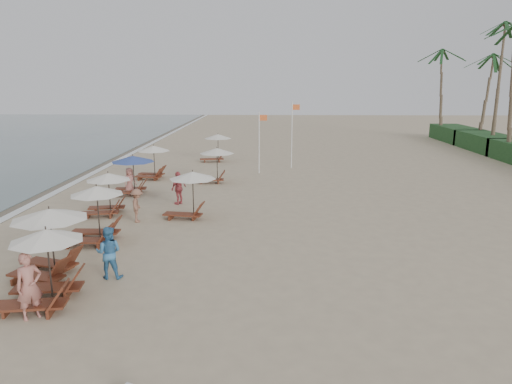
{
  "coord_description": "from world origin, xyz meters",
  "views": [
    {
      "loc": [
        1.36,
        -15.47,
        6.29
      ],
      "look_at": [
        0.76,
        5.94,
        1.3
      ],
      "focal_mm": 32.93,
      "sensor_mm": 36.0,
      "label": 1
    }
  ],
  "objects_px": {
    "inland_station_2": "(215,145)",
    "beachgoer_mid_a": "(109,252)",
    "lounger_station_4": "(131,173)",
    "beachgoer_far_b": "(130,181)",
    "lounger_station_0": "(41,271)",
    "inland_station_1": "(214,160)",
    "beachgoer_mid_b": "(137,206)",
    "beachgoer_near": "(29,286)",
    "inland_station_0": "(189,188)",
    "lounger_station_2": "(92,216)",
    "lounger_station_3": "(105,193)",
    "lounger_station_1": "(46,240)",
    "lounger_station_5": "(151,161)",
    "flag_pole_near": "(260,140)",
    "beachgoer_far_a": "(179,188)"
  },
  "relations": [
    {
      "from": "lounger_station_1",
      "to": "beachgoer_far_b",
      "type": "distance_m",
      "value": 11.96
    },
    {
      "from": "lounger_station_3",
      "to": "lounger_station_4",
      "type": "distance_m",
      "value": 4.29
    },
    {
      "from": "lounger_station_0",
      "to": "inland_station_0",
      "type": "height_order",
      "value": "lounger_station_0"
    },
    {
      "from": "inland_station_1",
      "to": "lounger_station_0",
      "type": "bearing_deg",
      "value": -99.92
    },
    {
      "from": "inland_station_2",
      "to": "beachgoer_mid_b",
      "type": "relative_size",
      "value": 1.72
    },
    {
      "from": "lounger_station_5",
      "to": "beachgoer_mid_b",
      "type": "xyz_separation_m",
      "value": [
        1.8,
        -10.06,
        -0.4
      ]
    },
    {
      "from": "lounger_station_3",
      "to": "lounger_station_4",
      "type": "xyz_separation_m",
      "value": [
        -0.0,
        4.29,
        0.19
      ]
    },
    {
      "from": "beachgoer_mid_b",
      "to": "flag_pole_near",
      "type": "height_order",
      "value": "flag_pole_near"
    },
    {
      "from": "lounger_station_4",
      "to": "beachgoer_near",
      "type": "relative_size",
      "value": 1.37
    },
    {
      "from": "beachgoer_mid_a",
      "to": "beachgoer_far_a",
      "type": "relative_size",
      "value": 1.0
    },
    {
      "from": "inland_station_2",
      "to": "beachgoer_far_a",
      "type": "height_order",
      "value": "inland_station_2"
    },
    {
      "from": "lounger_station_4",
      "to": "beachgoer_mid_a",
      "type": "bearing_deg",
      "value": -77.18
    },
    {
      "from": "lounger_station_3",
      "to": "beachgoer_near",
      "type": "distance_m",
      "value": 10.45
    },
    {
      "from": "lounger_station_0",
      "to": "flag_pole_near",
      "type": "height_order",
      "value": "flag_pole_near"
    },
    {
      "from": "lounger_station_2",
      "to": "beachgoer_mid_b",
      "type": "relative_size",
      "value": 1.61
    },
    {
      "from": "lounger_station_5",
      "to": "inland_station_0",
      "type": "bearing_deg",
      "value": -66.35
    },
    {
      "from": "lounger_station_0",
      "to": "lounger_station_4",
      "type": "height_order",
      "value": "lounger_station_0"
    },
    {
      "from": "lounger_station_2",
      "to": "beachgoer_far_b",
      "type": "height_order",
      "value": "lounger_station_2"
    },
    {
      "from": "inland_station_2",
      "to": "lounger_station_1",
      "type": "bearing_deg",
      "value": -97.1
    },
    {
      "from": "lounger_station_1",
      "to": "beachgoer_far_a",
      "type": "xyz_separation_m",
      "value": [
        2.53,
        9.66,
        -0.39
      ]
    },
    {
      "from": "beachgoer_mid_b",
      "to": "beachgoer_far_b",
      "type": "relative_size",
      "value": 1.02
    },
    {
      "from": "lounger_station_1",
      "to": "beachgoer_mid_b",
      "type": "xyz_separation_m",
      "value": [
        1.23,
        6.33,
        -0.48
      ]
    },
    {
      "from": "beachgoer_near",
      "to": "inland_station_2",
      "type": "bearing_deg",
      "value": 42.39
    },
    {
      "from": "inland_station_0",
      "to": "beachgoer_far_a",
      "type": "xyz_separation_m",
      "value": [
        -1.0,
        2.62,
        -0.57
      ]
    },
    {
      "from": "lounger_station_2",
      "to": "beachgoer_near",
      "type": "xyz_separation_m",
      "value": [
        0.6,
        -6.27,
        -0.14
      ]
    },
    {
      "from": "lounger_station_5",
      "to": "beachgoer_near",
      "type": "distance_m",
      "value": 19.27
    },
    {
      "from": "inland_station_2",
      "to": "beachgoer_mid_a",
      "type": "bearing_deg",
      "value": -92.11
    },
    {
      "from": "beachgoer_far_b",
      "to": "flag_pole_near",
      "type": "height_order",
      "value": "flag_pole_near"
    },
    {
      "from": "lounger_station_0",
      "to": "lounger_station_2",
      "type": "relative_size",
      "value": 1.02
    },
    {
      "from": "lounger_station_4",
      "to": "beachgoer_far_b",
      "type": "xyz_separation_m",
      "value": [
        -0.12,
        0.12,
        -0.51
      ]
    },
    {
      "from": "lounger_station_4",
      "to": "inland_station_1",
      "type": "distance_m",
      "value": 5.59
    },
    {
      "from": "inland_station_0",
      "to": "beachgoer_mid_a",
      "type": "xyz_separation_m",
      "value": [
        -1.46,
        -7.09,
        -0.57
      ]
    },
    {
      "from": "inland_station_0",
      "to": "lounger_station_3",
      "type": "bearing_deg",
      "value": 173.45
    },
    {
      "from": "lounger_station_0",
      "to": "inland_station_1",
      "type": "height_order",
      "value": "lounger_station_0"
    },
    {
      "from": "lounger_station_0",
      "to": "lounger_station_3",
      "type": "relative_size",
      "value": 1.06
    },
    {
      "from": "beachgoer_mid_a",
      "to": "beachgoer_mid_b",
      "type": "height_order",
      "value": "beachgoer_mid_a"
    },
    {
      "from": "beachgoer_far_b",
      "to": "inland_station_1",
      "type": "bearing_deg",
      "value": -12.05
    },
    {
      "from": "flag_pole_near",
      "to": "lounger_station_5",
      "type": "bearing_deg",
      "value": -163.71
    },
    {
      "from": "lounger_station_3",
      "to": "beachgoer_mid_b",
      "type": "distance_m",
      "value": 2.23
    },
    {
      "from": "beachgoer_near",
      "to": "lounger_station_0",
      "type": "bearing_deg",
      "value": 51.24
    },
    {
      "from": "lounger_station_2",
      "to": "lounger_station_3",
      "type": "bearing_deg",
      "value": 102.08
    },
    {
      "from": "lounger_station_1",
      "to": "lounger_station_4",
      "type": "xyz_separation_m",
      "value": [
        -0.64,
        11.81,
        0.02
      ]
    },
    {
      "from": "beachgoer_mid_b",
      "to": "beachgoer_near",
      "type": "bearing_deg",
      "value": 167.84
    },
    {
      "from": "inland_station_0",
      "to": "flag_pole_near",
      "type": "bearing_deg",
      "value": 74.84
    },
    {
      "from": "inland_station_2",
      "to": "lounger_station_2",
      "type": "bearing_deg",
      "value": -97.64
    },
    {
      "from": "flag_pole_near",
      "to": "lounger_station_0",
      "type": "bearing_deg",
      "value": -105.93
    },
    {
      "from": "lounger_station_4",
      "to": "beachgoer_far_a",
      "type": "bearing_deg",
      "value": -34.12
    },
    {
      "from": "inland_station_1",
      "to": "beachgoer_far_b",
      "type": "bearing_deg",
      "value": -144.07
    },
    {
      "from": "inland_station_2",
      "to": "beachgoer_far_b",
      "type": "xyz_separation_m",
      "value": [
        -3.68,
        -11.57,
        -0.63
      ]
    },
    {
      "from": "lounger_station_0",
      "to": "beachgoer_far_a",
      "type": "distance_m",
      "value": 11.83
    }
  ]
}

